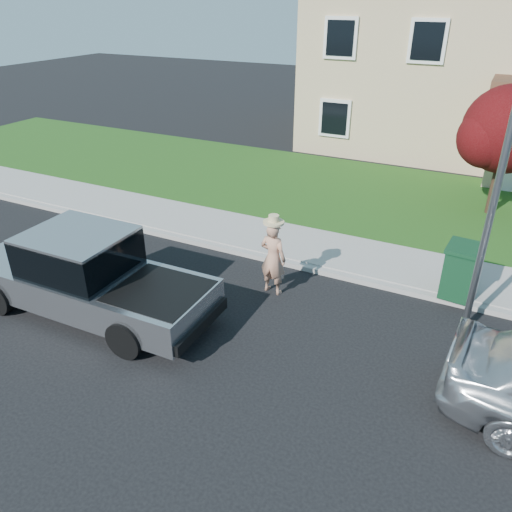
{
  "coord_description": "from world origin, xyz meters",
  "views": [
    {
      "loc": [
        4.12,
        -7.33,
        6.08
      ],
      "look_at": [
        -0.02,
        0.96,
        1.2
      ],
      "focal_mm": 35.0,
      "sensor_mm": 36.0,
      "label": 1
    }
  ],
  "objects_px": {
    "ornamental_tree": "(508,134)",
    "trash_bin": "(461,271)",
    "woman": "(273,257)",
    "street_lamp": "(500,175)",
    "pickup_truck": "(87,277)"
  },
  "relations": [
    {
      "from": "trash_bin",
      "to": "street_lamp",
      "type": "distance_m",
      "value": 2.82
    },
    {
      "from": "ornamental_tree",
      "to": "street_lamp",
      "type": "height_order",
      "value": "street_lamp"
    },
    {
      "from": "pickup_truck",
      "to": "trash_bin",
      "type": "xyz_separation_m",
      "value": [
        6.95,
        3.96,
        -0.1
      ]
    },
    {
      "from": "woman",
      "to": "ornamental_tree",
      "type": "relative_size",
      "value": 0.5
    },
    {
      "from": "woman",
      "to": "ornamental_tree",
      "type": "bearing_deg",
      "value": -114.17
    },
    {
      "from": "pickup_truck",
      "to": "ornamental_tree",
      "type": "xyz_separation_m",
      "value": [
        7.26,
        9.49,
        1.68
      ]
    },
    {
      "from": "pickup_truck",
      "to": "ornamental_tree",
      "type": "bearing_deg",
      "value": 51.69
    },
    {
      "from": "woman",
      "to": "street_lamp",
      "type": "distance_m",
      "value": 4.78
    },
    {
      "from": "woman",
      "to": "trash_bin",
      "type": "xyz_separation_m",
      "value": [
        3.81,
        1.5,
        -0.15
      ]
    },
    {
      "from": "pickup_truck",
      "to": "street_lamp",
      "type": "height_order",
      "value": "street_lamp"
    },
    {
      "from": "pickup_truck",
      "to": "street_lamp",
      "type": "distance_m",
      "value": 8.15
    },
    {
      "from": "ornamental_tree",
      "to": "trash_bin",
      "type": "height_order",
      "value": "ornamental_tree"
    },
    {
      "from": "street_lamp",
      "to": "woman",
      "type": "bearing_deg",
      "value": -172.47
    },
    {
      "from": "ornamental_tree",
      "to": "street_lamp",
      "type": "distance_m",
      "value": 6.74
    },
    {
      "from": "pickup_truck",
      "to": "ornamental_tree",
      "type": "distance_m",
      "value": 12.06
    }
  ]
}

